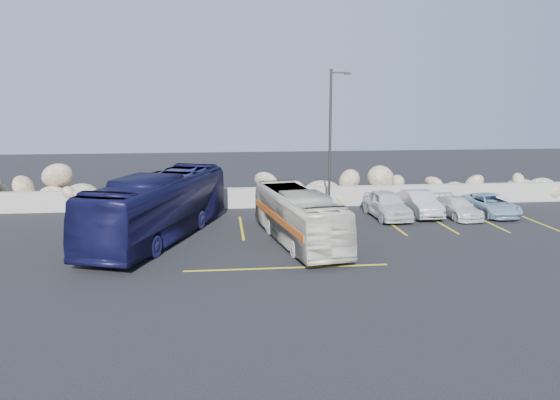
{
  "coord_description": "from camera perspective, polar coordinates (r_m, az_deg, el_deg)",
  "views": [
    {
      "loc": [
        -3.48,
        -19.96,
        6.58
      ],
      "look_at": [
        -0.86,
        4.0,
        1.96
      ],
      "focal_mm": 35.0,
      "sensor_mm": 36.0,
      "label": 1
    }
  ],
  "objects": [
    {
      "name": "lamppost",
      "position": [
        30.16,
        5.36,
        6.45
      ],
      "size": [
        1.14,
        0.18,
        8.0
      ],
      "color": "#2C2A27",
      "rests_on": "ground"
    },
    {
      "name": "tour_coach",
      "position": [
        25.89,
        -12.53,
        -0.66
      ],
      "size": [
        6.11,
        11.25,
        3.07
      ],
      "primitive_type": "imported",
      "rotation": [
        0.0,
        0.0,
        -0.34
      ],
      "color": "black",
      "rests_on": "ground"
    },
    {
      "name": "car_c",
      "position": [
        31.48,
        18.01,
        -0.75
      ],
      "size": [
        1.87,
        3.9,
        1.09
      ],
      "primitive_type": "imported",
      "rotation": [
        0.0,
        0.0,
        0.09
      ],
      "color": "silver",
      "rests_on": "ground"
    },
    {
      "name": "car_a",
      "position": [
        30.38,
        11.11,
        -0.45
      ],
      "size": [
        1.96,
        4.43,
        1.48
      ],
      "primitive_type": "imported",
      "rotation": [
        0.0,
        0.0,
        0.05
      ],
      "color": "silver",
      "rests_on": "ground"
    },
    {
      "name": "vintage_bus",
      "position": [
        24.7,
        1.94,
        -1.75
      ],
      "size": [
        3.42,
        8.83,
        2.4
      ],
      "primitive_type": "imported",
      "rotation": [
        0.0,
        0.0,
        0.17
      ],
      "color": "beige",
      "rests_on": "ground"
    },
    {
      "name": "car_b",
      "position": [
        31.37,
        14.38,
        -0.36
      ],
      "size": [
        1.44,
        4.1,
        1.35
      ],
      "primitive_type": "imported",
      "rotation": [
        0.0,
        0.0,
        0.0
      ],
      "color": "#AEADB2",
      "rests_on": "ground"
    },
    {
      "name": "seawall",
      "position": [
        32.7,
        -0.03,
        0.3
      ],
      "size": [
        60.0,
        0.4,
        1.2
      ],
      "primitive_type": "cube",
      "color": "gray",
      "rests_on": "ground"
    },
    {
      "name": "riprap_pile",
      "position": [
        33.76,
        -0.25,
        1.84
      ],
      "size": [
        54.0,
        2.8,
        2.6
      ],
      "primitive_type": null,
      "color": "#876F58",
      "rests_on": "ground"
    },
    {
      "name": "ground",
      "position": [
        21.3,
        3.5,
        -7.17
      ],
      "size": [
        90.0,
        90.0,
        0.0
      ],
      "primitive_type": "plane",
      "color": "black",
      "rests_on": "ground"
    },
    {
      "name": "car_d",
      "position": [
        32.74,
        21.15,
        -0.45
      ],
      "size": [
        2.12,
        4.28,
        1.17
      ],
      "primitive_type": "imported",
      "rotation": [
        0.0,
        0.0,
        0.04
      ],
      "color": "#85A2BD",
      "rests_on": "ground"
    },
    {
      "name": "parking_lines",
      "position": [
        27.59,
        11.1,
        -3.15
      ],
      "size": [
        18.16,
        9.36,
        0.01
      ],
      "color": "gold",
      "rests_on": "ground"
    }
  ]
}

